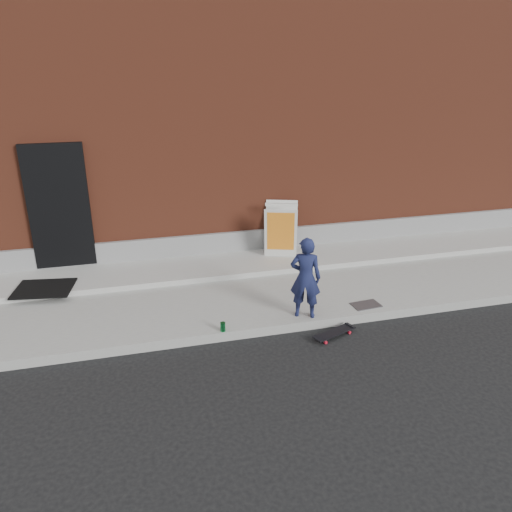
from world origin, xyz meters
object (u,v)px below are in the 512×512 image
object	(u,v)px
child	(305,278)
skateboard	(334,333)
pizza_sign	(281,230)
soda_can	(223,327)

from	to	relation	value
child	skateboard	xyz separation A→B (m)	(0.31, -0.47, -0.73)
pizza_sign	soda_can	xyz separation A→B (m)	(-1.65, -2.48, -0.55)
child	soda_can	size ratio (longest dim) A/B	9.14
pizza_sign	child	bearing A→B (deg)	-98.26
pizza_sign	soda_can	world-z (taller)	pizza_sign
pizza_sign	soda_can	distance (m)	3.03
child	pizza_sign	size ratio (longest dim) A/B	1.23
child	skateboard	bearing A→B (deg)	146.53
skateboard	pizza_sign	xyz separation A→B (m)	(0.03, 2.81, 0.71)
skateboard	soda_can	size ratio (longest dim) A/B	5.13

